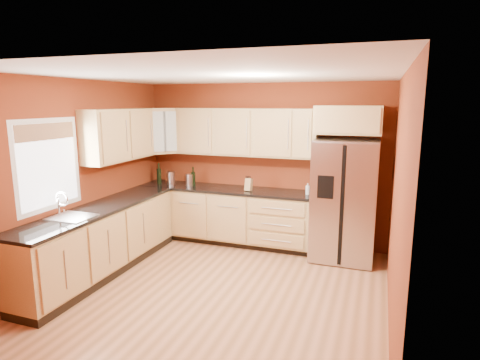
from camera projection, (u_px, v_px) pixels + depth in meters
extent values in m
plane|color=#905C37|center=(217.00, 291.00, 4.96)|extent=(4.00, 4.00, 0.00)
plane|color=silver|center=(214.00, 74.00, 4.47)|extent=(4.00, 4.00, 0.00)
cube|color=maroon|center=(263.00, 164.00, 6.57)|extent=(4.00, 0.04, 2.60)
cube|color=maroon|center=(107.00, 244.00, 2.86)|extent=(4.00, 0.04, 2.60)
cube|color=maroon|center=(78.00, 178.00, 5.37)|extent=(0.04, 4.00, 2.60)
cube|color=maroon|center=(397.00, 202.00, 4.06)|extent=(0.04, 4.00, 2.60)
cube|color=#9D7E4C|center=(225.00, 216.00, 6.63)|extent=(2.90, 0.60, 0.88)
cube|color=#9D7E4C|center=(101.00, 241.00, 5.43)|extent=(0.60, 2.80, 0.88)
cube|color=black|center=(225.00, 189.00, 6.53)|extent=(2.90, 0.62, 0.04)
cube|color=black|center=(99.00, 209.00, 5.34)|extent=(0.62, 2.80, 0.04)
cube|color=#9D7E4C|center=(245.00, 132.00, 6.39)|extent=(2.30, 0.33, 0.75)
cube|color=#9D7E4C|center=(119.00, 135.00, 5.88)|extent=(0.33, 1.35, 0.75)
cube|color=#9D7E4C|center=(162.00, 131.00, 6.70)|extent=(0.67, 0.67, 0.75)
cube|color=#9D7E4C|center=(349.00, 120.00, 5.70)|extent=(0.92, 0.60, 0.40)
cube|color=silver|center=(344.00, 200.00, 5.86)|extent=(0.90, 0.75, 1.78)
cube|color=white|center=(48.00, 165.00, 4.85)|extent=(0.03, 0.90, 1.00)
cylinder|color=silver|center=(171.00, 178.00, 6.81)|extent=(0.14, 0.14, 0.21)
cylinder|color=silver|center=(189.00, 180.00, 6.69)|extent=(0.13, 0.13, 0.19)
cube|color=tan|center=(249.00, 185.00, 6.32)|extent=(0.11, 0.10, 0.20)
cylinder|color=silver|center=(308.00, 189.00, 6.07)|extent=(0.07, 0.07, 0.17)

